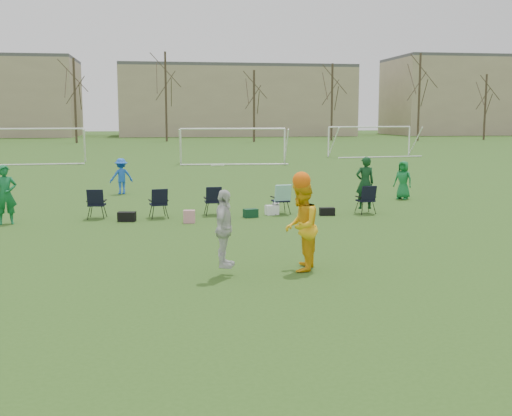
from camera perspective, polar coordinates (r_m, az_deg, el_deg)
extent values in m
plane|color=#2F5319|center=(13.25, -3.03, -6.23)|extent=(260.00, 260.00, 0.00)
imported|color=#126935|center=(21.01, -21.38, 1.11)|extent=(0.76, 0.60, 1.82)
imported|color=blue|center=(27.82, -11.89, 2.78)|extent=(1.10, 0.82, 1.51)
imported|color=#136F33|center=(26.21, 12.94, 2.44)|extent=(0.87, 0.87, 1.52)
imported|color=silver|center=(13.20, -2.86, -1.85)|extent=(0.67, 1.02, 1.61)
imported|color=yellow|center=(13.71, 4.03, -1.66)|extent=(1.01, 1.13, 1.91)
sphere|color=#FF620D|center=(13.57, 4.07, 2.45)|extent=(0.38, 0.38, 0.38)
cylinder|color=white|center=(13.06, -3.43, 3.80)|extent=(0.27, 0.27, 0.07)
imported|color=#103B1B|center=(22.12, 9.66, 2.22)|extent=(0.65, 0.43, 1.78)
cube|color=black|center=(20.61, -11.41, -0.75)|extent=(0.59, 0.39, 0.30)
cube|color=pink|center=(19.98, -5.95, -0.76)|extent=(0.38, 0.27, 0.40)
cube|color=#0F3921|center=(20.98, -0.48, -0.46)|extent=(0.50, 0.37, 0.28)
cube|color=white|center=(21.55, 1.42, -0.18)|extent=(0.46, 0.37, 0.32)
cylinder|color=white|center=(22.24, 1.77, 0.06)|extent=(0.26, 0.26, 0.30)
cube|color=black|center=(21.54, 6.34, -0.31)|extent=(0.52, 0.30, 0.26)
cube|color=black|center=(21.37, -13.97, 0.38)|extent=(0.65, 0.65, 0.96)
cube|color=black|center=(21.11, -8.67, 0.43)|extent=(0.70, 0.70, 0.96)
cube|color=black|center=(21.53, -3.85, 0.66)|extent=(0.62, 0.62, 0.96)
cube|color=black|center=(21.73, 2.19, 0.74)|extent=(0.69, 0.69, 0.96)
cube|color=black|center=(22.09, 9.71, 0.75)|extent=(0.67, 0.67, 0.96)
cylinder|color=white|center=(47.41, -14.99, 5.39)|extent=(0.12, 0.12, 2.40)
cylinder|color=white|center=(47.59, -19.47, 6.65)|extent=(7.28, 0.76, 0.12)
cylinder|color=white|center=(45.10, -6.72, 5.48)|extent=(0.12, 0.12, 2.40)
cylinder|color=white|center=(45.44, 2.56, 5.54)|extent=(0.12, 0.12, 2.40)
cylinder|color=white|center=(45.09, -2.07, 7.05)|extent=(7.29, 0.63, 0.12)
cylinder|color=white|center=(52.12, 6.46, 5.84)|extent=(0.12, 0.12, 2.40)
cylinder|color=white|center=(55.40, 13.46, 5.81)|extent=(0.12, 0.12, 2.40)
cylinder|color=white|center=(53.63, 10.10, 7.11)|extent=(7.25, 1.13, 0.12)
cylinder|color=#382B21|center=(81.87, -15.79, 9.16)|extent=(0.28, 0.28, 10.20)
cylinder|color=#382B21|center=(84.31, -8.01, 9.75)|extent=(0.28, 0.28, 11.40)
cylinder|color=#382B21|center=(82.20, -0.18, 9.04)|extent=(0.28, 0.28, 9.00)
cylinder|color=#382B21|center=(87.44, 6.76, 9.32)|extent=(0.28, 0.28, 10.20)
cylinder|color=#382B21|center=(88.23, 14.30, 9.51)|extent=(0.28, 0.28, 11.40)
cylinder|color=#382B21|center=(95.66, 19.71, 8.45)|extent=(0.28, 0.28, 9.00)
cube|color=tan|center=(109.60, -1.83, 9.35)|extent=(38.00, 16.00, 11.00)
cube|color=tan|center=(122.50, 18.84, 9.26)|extent=(30.00, 16.00, 13.00)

